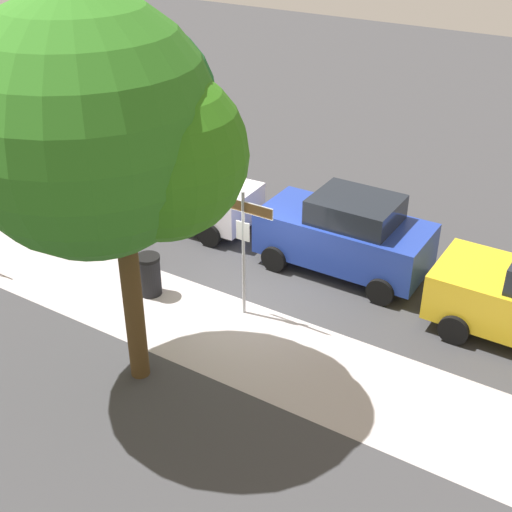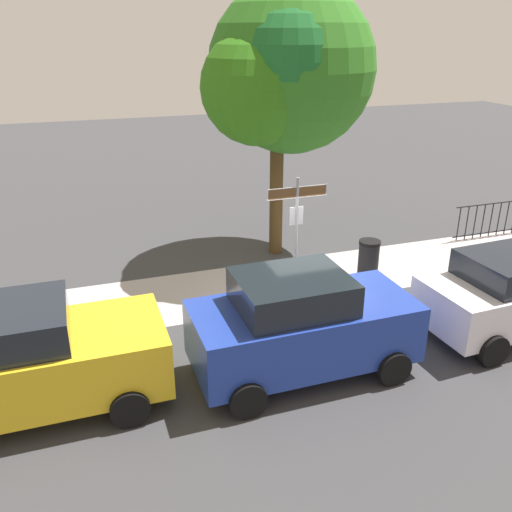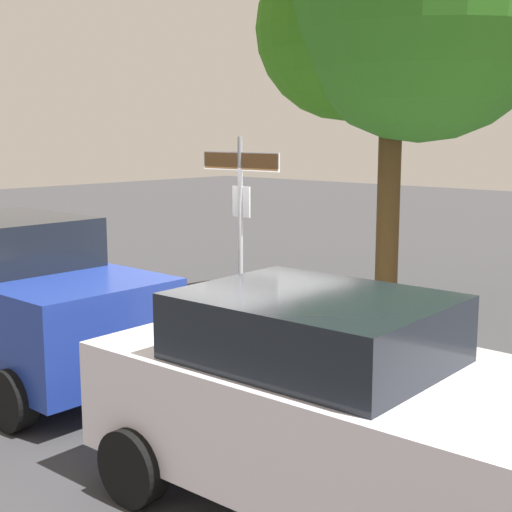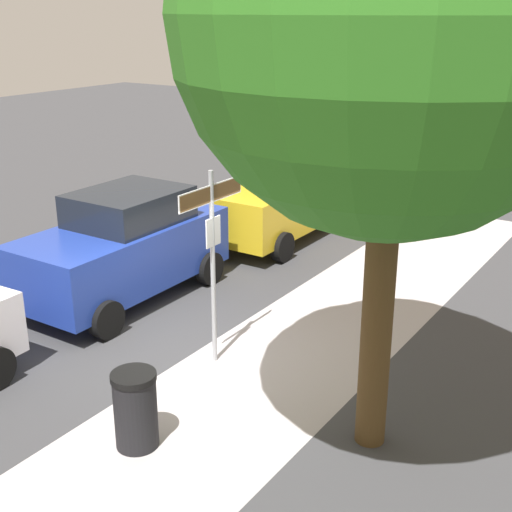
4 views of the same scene
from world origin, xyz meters
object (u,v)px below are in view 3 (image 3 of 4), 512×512
object	(u,v)px
shade_tree	(400,0)
car_blue	(17,299)
car_white	(335,408)
trash_bin	(398,334)
street_sign	(240,203)

from	to	relation	value
shade_tree	car_blue	world-z (taller)	shade_tree
shade_tree	car_white	size ratio (longest dim) A/B	1.71
car_blue	trash_bin	world-z (taller)	car_blue
car_white	car_blue	bearing A→B (deg)	176.68
car_white	trash_bin	distance (m)	3.70
car_white	trash_bin	world-z (taller)	car_white
shade_tree	car_blue	xyz separation A→B (m)	(-1.76, -5.55, -3.97)
car_white	trash_bin	size ratio (longest dim) A/B	4.23
car_blue	trash_bin	xyz separation A→B (m)	(3.29, 3.30, -0.49)
trash_bin	street_sign	bearing A→B (deg)	-167.42
street_sign	shade_tree	size ratio (longest dim) A/B	0.41
street_sign	car_blue	world-z (taller)	street_sign
street_sign	car_white	bearing A→B (deg)	-37.36
car_blue	shade_tree	bearing A→B (deg)	71.98
shade_tree	car_white	bearing A→B (deg)	-61.57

